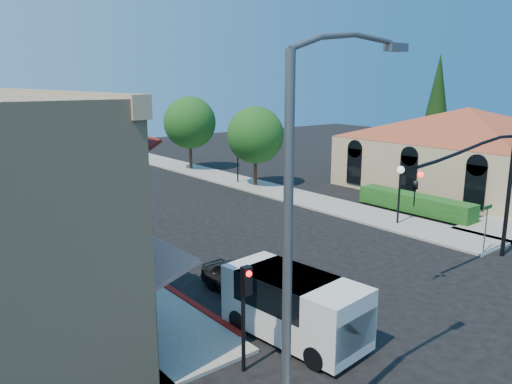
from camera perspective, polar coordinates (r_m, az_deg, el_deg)
ground at (r=20.26m, az=20.18°, el=-12.78°), size 120.00×120.00×0.00m
sidewalk_left at (r=37.78m, az=-26.55°, el=-1.56°), size 3.50×50.00×0.12m
sidewalk_right at (r=44.59m, az=-4.13°, el=1.74°), size 3.50×50.00×0.12m
curb_red_strip at (r=21.14m, az=-9.91°, el=-11.07°), size 0.25×10.00×0.06m
mission_building at (r=43.50m, az=22.85°, el=5.43°), size 30.12×30.12×6.40m
hedge at (r=34.17m, az=17.62°, el=-2.29°), size 1.40×8.00×1.10m
conifer_far at (r=51.74m, az=19.99°, el=9.55°), size 3.20×3.20×11.00m
street_tree_a at (r=40.03m, az=-0.07°, el=6.52°), size 4.56×4.56×6.48m
street_tree_b at (r=48.19m, az=-7.58°, el=7.85°), size 4.94×4.94×7.02m
signal_mast_arm at (r=24.70m, az=25.05°, el=1.29°), size 8.01×0.39×6.00m
secondary_signal at (r=14.57m, az=-1.25°, el=-12.15°), size 0.28×0.42×3.32m
cobra_streetlight at (r=10.38m, az=5.10°, el=-5.09°), size 3.60×0.25×9.31m
street_name_sign at (r=26.95m, az=24.83°, el=-3.05°), size 0.80×0.06×2.50m
lamppost_left_near at (r=19.54m, az=-14.33°, el=-4.72°), size 0.44×0.44×3.57m
lamppost_left_far at (r=32.52m, az=-24.66°, el=1.36°), size 0.44×0.44×3.57m
lamppost_right_near at (r=30.44m, az=16.14°, el=1.32°), size 0.44×0.44×3.57m
lamppost_right_far at (r=41.60m, az=-2.12°, el=4.71°), size 0.44×0.44×3.57m
white_van at (r=16.86m, az=4.56°, el=-12.55°), size 2.62×5.13×2.19m
parked_car_a at (r=20.37m, az=-1.94°, el=-9.88°), size 1.69×3.79×1.27m
parked_car_b at (r=26.74m, az=-14.84°, el=-4.88°), size 1.27×3.56×1.17m
parked_car_c at (r=34.04m, az=-18.79°, el=-1.25°), size 2.42×4.86×1.36m
parked_car_d at (r=43.33m, az=-22.99°, el=1.23°), size 2.26×4.71×1.29m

